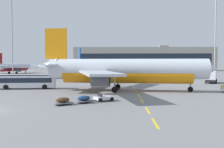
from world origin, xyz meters
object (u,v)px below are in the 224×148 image
apron_shuttle_bus (26,80)px  catering_truck (211,77)px  airliner_mid_left (14,67)px  apron_light_mast_near (12,23)px  baggage_train (84,99)px  airliner_foreground (124,71)px  apron_light_mast_far (216,24)px  airliner_far_center (76,69)px

apron_shuttle_bus → catering_truck: catering_truck is taller
airliner_mid_left → apron_light_mast_near: apron_light_mast_near is taller
baggage_train → apron_light_mast_near: (-28.46, 43.21, 17.17)m
airliner_foreground → airliner_mid_left: 93.51m
baggage_train → airliner_mid_left: bearing=118.0°
catering_truck → apron_light_mast_far: bearing=65.4°
airliner_far_center → apron_light_mast_far: (45.26, -11.68, 14.06)m
apron_shuttle_bus → apron_light_mast_near: (-13.72, 25.31, 15.95)m
apron_shuttle_bus → apron_light_mast_far: bearing=28.6°
airliner_foreground → baggage_train: 15.84m
airliner_mid_left → baggage_train: airliner_mid_left is taller
airliner_far_center → baggage_train: airliner_far_center is taller
airliner_foreground → catering_truck: bearing=39.2°
airliner_mid_left → airliner_far_center: bearing=-42.6°
baggage_train → airliner_foreground: bearing=68.8°
airliner_far_center → apron_light_mast_near: (-17.52, -13.13, 14.40)m
airliner_mid_left → apron_light_mast_far: 95.74m
airliner_far_center → apron_shuttle_bus: (-3.80, -38.44, -1.54)m
airliner_foreground → apron_shuttle_bus: (-20.33, 3.48, -2.20)m
airliner_far_center → apron_light_mast_near: bearing=-143.2°
baggage_train → airliner_far_center: bearing=101.0°
airliner_far_center → apron_light_mast_near: size_ratio=0.99×
airliner_far_center → apron_light_mast_near: apron_light_mast_near is taller
airliner_mid_left → catering_truck: 96.40m
airliner_foreground → apron_shuttle_bus: bearing=170.3°
airliner_mid_left → airliner_foreground: bearing=-54.8°
apron_shuttle_bus → catering_truck: (44.05, 15.84, -0.10)m
airliner_far_center → apron_light_mast_far: bearing=-14.5°
apron_light_mast_near → apron_light_mast_far: (62.79, 1.45, -0.35)m
airliner_mid_left → apron_light_mast_far: size_ratio=1.00×
airliner_mid_left → airliner_far_center: airliner_far_center is taller
apron_shuttle_bus → apron_light_mast_far: 58.02m
catering_truck → airliner_foreground: bearing=-140.8°
catering_truck → baggage_train: bearing=-131.0°
airliner_foreground → catering_truck: 30.68m
airliner_foreground → apron_light_mast_far: apron_light_mast_far is taller
catering_truck → baggage_train: 44.71m
airliner_foreground → airliner_mid_left: bearing=125.2°
apron_light_mast_far → airliner_mid_left: bearing=150.8°
apron_light_mast_near → apron_light_mast_far: apron_light_mast_near is taller
airliner_far_center → apron_shuttle_bus: bearing=-95.6°
baggage_train → apron_light_mast_far: bearing=52.5°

